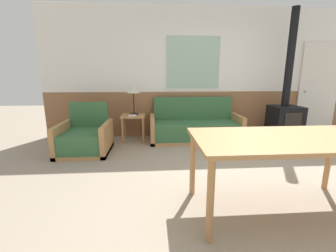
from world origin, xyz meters
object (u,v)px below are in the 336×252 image
object	(u,v)px
wood_stove	(285,111)
armchair	(85,138)
side_table	(133,120)
dining_table	(285,145)
couch	(195,128)
table_lamp	(133,90)

from	to	relation	value
wood_stove	armchair	bearing A→B (deg)	-174.17
side_table	dining_table	bearing A→B (deg)	-57.65
armchair	dining_table	bearing A→B (deg)	-41.39
dining_table	couch	bearing A→B (deg)	98.12
side_table	couch	bearing A→B (deg)	-1.35
side_table	wood_stove	bearing A→B (deg)	-4.20
couch	wood_stove	size ratio (longest dim) A/B	0.72
dining_table	wood_stove	size ratio (longest dim) A/B	0.67
armchair	side_table	distance (m)	1.02
armchair	side_table	bearing A→B (deg)	35.19
couch	table_lamp	world-z (taller)	table_lamp
side_table	table_lamp	bearing A→B (deg)	80.71
armchair	table_lamp	xyz separation A→B (m)	(0.81, 0.70, 0.78)
side_table	dining_table	distance (m)	3.04
table_lamp	wood_stove	bearing A→B (deg)	-5.73
dining_table	wood_stove	world-z (taller)	wood_stove
armchair	dining_table	world-z (taller)	armchair
side_table	wood_stove	size ratio (longest dim) A/B	0.21
couch	dining_table	world-z (taller)	couch
armchair	wood_stove	size ratio (longest dim) A/B	0.34
couch	table_lamp	xyz separation A→B (m)	(-1.25, 0.11, 0.77)
wood_stove	dining_table	bearing A→B (deg)	-121.49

